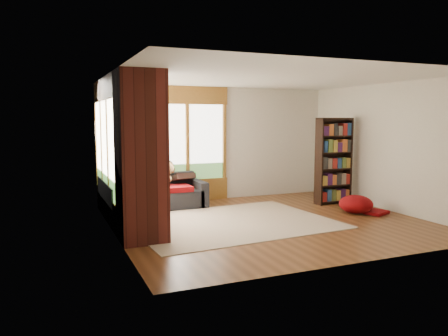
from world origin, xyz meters
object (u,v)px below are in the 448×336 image
object	(u,v)px
area_rug	(231,222)
pouf	(356,204)
sectional_sofa	(143,197)
brick_chimney	(141,157)
bookshelf	(334,161)
dog_tan	(157,172)
dog_brindle	(130,181)

from	to	relation	value
area_rug	pouf	xyz separation A→B (m)	(2.63, -0.23, 0.19)
sectional_sofa	area_rug	size ratio (longest dim) A/B	0.62
brick_chimney	bookshelf	size ratio (longest dim) A/B	1.37
area_rug	dog_tan	xyz separation A→B (m)	(-0.94, 1.67, 0.77)
pouf	dog_tan	distance (m)	4.08
brick_chimney	bookshelf	distance (m)	4.74
sectional_sofa	pouf	size ratio (longest dim) A/B	3.29
dog_tan	brick_chimney	bearing A→B (deg)	-129.26
dog_brindle	sectional_sofa	bearing A→B (deg)	-14.55
bookshelf	pouf	bearing A→B (deg)	-100.43
bookshelf	dog_brindle	world-z (taller)	bookshelf
brick_chimney	dog_brindle	bearing A→B (deg)	87.62
sectional_sofa	pouf	xyz separation A→B (m)	(3.91, -1.73, -0.11)
dog_brindle	brick_chimney	bearing A→B (deg)	-171.06
sectional_sofa	bookshelf	world-z (taller)	bookshelf
sectional_sofa	dog_brindle	world-z (taller)	dog_brindle
pouf	bookshelf	bearing A→B (deg)	79.57
dog_tan	sectional_sofa	bearing A→B (deg)	-172.92
brick_chimney	pouf	distance (m)	4.50
brick_chimney	dog_brindle	xyz separation A→B (m)	(0.05, 1.23, -0.54)
area_rug	bookshelf	xyz separation A→B (m)	(2.81, 0.78, 0.94)
area_rug	dog_tan	distance (m)	2.07
brick_chimney	sectional_sofa	bearing A→B (deg)	77.71
bookshelf	dog_brindle	xyz separation A→B (m)	(-4.49, -0.09, -0.19)
sectional_sofa	bookshelf	distance (m)	4.21
brick_chimney	sectional_sofa	world-z (taller)	brick_chimney
bookshelf	dog_tan	distance (m)	3.86
brick_chimney	pouf	bearing A→B (deg)	4.20
sectional_sofa	area_rug	xyz separation A→B (m)	(1.28, -1.50, -0.30)
sectional_sofa	bookshelf	xyz separation A→B (m)	(4.09, -0.72, 0.65)
area_rug	pouf	bearing A→B (deg)	-4.97
dog_brindle	pouf	bearing A→B (deg)	-90.66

